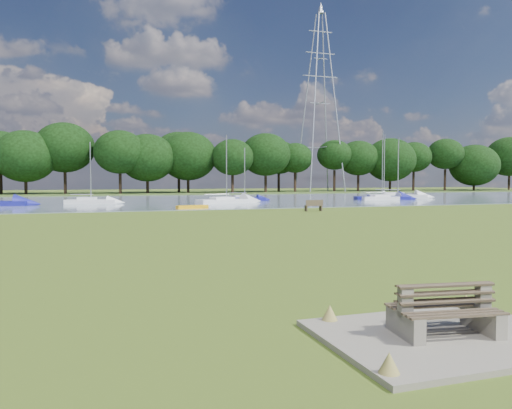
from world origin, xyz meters
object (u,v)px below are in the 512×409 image
object	(u,v)px
bench_pair	(444,312)
sailboat_8	(381,197)
sailboat_6	(90,200)
riverbank_bench	(314,206)
sailboat_4	(383,197)
sailboat_0	(226,200)
kayak	(192,207)
pylon	(320,76)
sailboat_2	(397,195)
sailboat_1	(244,198)

from	to	relation	value
bench_pair	sailboat_8	xyz separation A→B (m)	(29.65, 48.43, -0.02)
bench_pair	sailboat_6	bearing A→B (deg)	104.51
riverbank_bench	sailboat_4	distance (m)	23.80
sailboat_0	sailboat_6	world-z (taller)	sailboat_0
kayak	pylon	bearing A→B (deg)	39.08
sailboat_6	sailboat_8	world-z (taller)	sailboat_8
sailboat_2	sailboat_4	bearing A→B (deg)	-119.17
riverbank_bench	kayak	world-z (taller)	riverbank_bench
sailboat_6	sailboat_4	bearing A→B (deg)	11.94
kayak	sailboat_1	bearing A→B (deg)	41.42
sailboat_2	sailboat_8	xyz separation A→B (m)	(-4.67, -3.40, -0.07)
sailboat_4	sailboat_6	world-z (taller)	sailboat_4
bench_pair	kayak	xyz separation A→B (m)	(3.05, 38.00, -0.29)
riverbank_bench	pylon	size ratio (longest dim) A/B	0.04
riverbank_bench	sailboat_2	bearing A→B (deg)	43.52
riverbank_bench	kayak	distance (m)	11.22
riverbank_bench	sailboat_2	xyz separation A→B (m)	(22.01, 20.17, 0.05)
bench_pair	sailboat_1	world-z (taller)	sailboat_1
riverbank_bench	kayak	bearing A→B (deg)	146.63
sailboat_0	sailboat_8	size ratio (longest dim) A/B	0.86
sailboat_6	riverbank_bench	bearing A→B (deg)	-30.17
bench_pair	sailboat_2	size ratio (longest dim) A/B	0.23
sailboat_4	sailboat_1	bearing A→B (deg)	174.92
sailboat_0	sailboat_6	distance (m)	14.62
bench_pair	kayak	size ratio (longest dim) A/B	0.64
sailboat_4	sailboat_6	size ratio (longest dim) A/B	1.24
bench_pair	sailboat_8	world-z (taller)	sailboat_8
sailboat_4	sailboat_6	xyz separation A→B (m)	(-35.43, 1.60, 0.00)
sailboat_4	sailboat_8	size ratio (longest dim) A/B	0.94
pylon	sailboat_6	distance (m)	60.14
pylon	sailboat_2	size ratio (longest dim) A/B	4.45
sailboat_8	sailboat_6	bearing A→B (deg)	-167.72
sailboat_8	sailboat_1	bearing A→B (deg)	-173.40
bench_pair	riverbank_bench	xyz separation A→B (m)	(12.31, 31.66, 0.00)
sailboat_0	bench_pair	bearing A→B (deg)	-116.04
bench_pair	sailboat_1	distance (m)	52.15
riverbank_bench	sailboat_4	xyz separation A→B (m)	(17.34, 16.30, -0.01)
kayak	sailboat_4	bearing A→B (deg)	6.87
riverbank_bench	sailboat_4	size ratio (longest dim) A/B	0.19
sailboat_0	sailboat_4	distance (m)	21.29
bench_pair	sailboat_4	bearing A→B (deg)	66.14
pylon	sailboat_1	size ratio (longest dim) A/B	5.80
riverbank_bench	sailboat_8	xyz separation A→B (m)	(17.34, 16.76, -0.02)
kayak	sailboat_6	distance (m)	14.56
bench_pair	pylon	xyz separation A→B (m)	(38.03, 84.00, 22.61)
sailboat_1	bench_pair	bearing A→B (deg)	-99.44
sailboat_1	riverbank_bench	bearing A→B (deg)	-85.14
sailboat_4	pylon	bearing A→B (deg)	80.82
riverbank_bench	sailboat_2	world-z (taller)	sailboat_2
kayak	sailboat_6	bearing A→B (deg)	113.71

